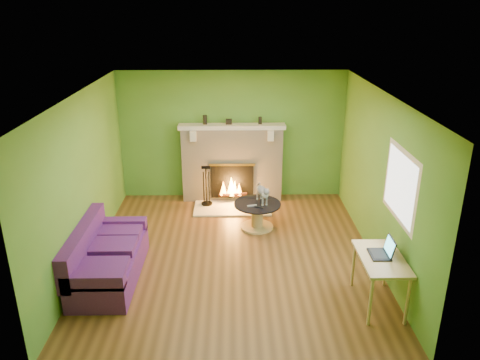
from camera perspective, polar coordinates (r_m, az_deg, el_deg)
The scene contains 22 objects.
floor at distance 7.66m, azimuth -0.92°, elevation -9.09°, with size 5.00×5.00×0.00m, color brown.
ceiling at distance 6.74m, azimuth -1.05°, elevation 10.40°, with size 5.00×5.00×0.00m, color white.
wall_back at distance 9.47m, azimuth -0.99°, elevation 5.45°, with size 5.00×5.00×0.00m, color #4D842B.
wall_front at distance 4.85m, azimuth -0.96°, elevation -10.62°, with size 5.00×5.00×0.00m, color #4D842B.
wall_left at distance 7.45m, azimuth -18.56°, elevation -0.08°, with size 5.00×5.00×0.00m, color #4D842B.
wall_right at distance 7.44m, azimuth 16.62°, elevation 0.13°, with size 5.00×5.00×0.00m, color #4D842B.
window_frame at distance 6.56m, azimuth 18.98°, elevation -0.64°, with size 1.20×1.20×0.00m, color silver.
window_pane at distance 6.56m, azimuth 18.92°, elevation -0.64°, with size 1.06×1.06×0.00m, color white.
fireplace at distance 9.45m, azimuth -0.97°, elevation 2.06°, with size 2.10×0.46×1.58m.
hearth at distance 9.26m, azimuth -0.94°, elevation -3.41°, with size 1.50×0.75×0.03m, color beige.
mantel at distance 9.21m, azimuth -1.00°, elevation 6.54°, with size 2.10×0.28×0.08m, color beige.
sofa at distance 7.21m, azimuth -16.07°, elevation -9.18°, with size 0.86×1.81×0.81m.
coffee_table at distance 8.41m, azimuth 2.11°, elevation -4.12°, with size 0.84×0.84×0.48m.
desk at distance 6.49m, azimuth 16.82°, elevation -9.65°, with size 0.56×0.97×0.72m.
cat at distance 8.30m, azimuth 2.68°, elevation -1.59°, with size 0.21×0.57×0.36m, color slate, non-canonical shape.
remote_silver at distance 8.20m, azimuth 1.47°, elevation -3.15°, with size 0.17×0.04×0.02m, color gray.
remote_black at distance 8.16m, azimuth 2.34°, elevation -3.32°, with size 0.16×0.04×0.02m, color black.
laptop at distance 6.42m, azimuth 16.72°, elevation -7.81°, with size 0.29×0.33×0.25m, color black, non-canonical shape.
fire_tools at distance 9.24m, azimuth -4.12°, elevation -0.65°, with size 0.22×0.22×0.82m, color black, non-canonical shape.
mantel_vase_left at distance 9.23m, azimuth -4.29°, elevation 7.34°, with size 0.08×0.08×0.18m, color black.
mantel_vase_right at distance 9.23m, azimuth 2.47°, elevation 7.26°, with size 0.07×0.07×0.14m, color black.
mantel_box at distance 9.22m, azimuth -1.37°, elevation 7.13°, with size 0.12×0.08×0.10m, color black.
Camera 1 is at (0.01, -6.63, 3.84)m, focal length 35.00 mm.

